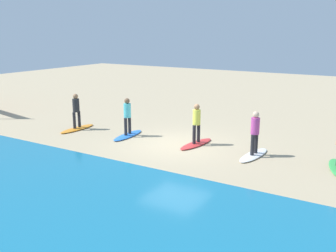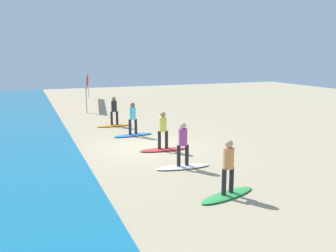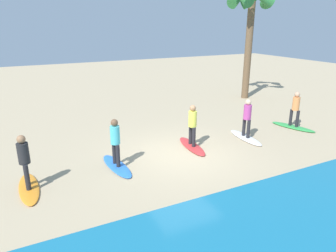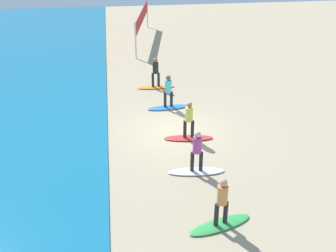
% 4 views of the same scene
% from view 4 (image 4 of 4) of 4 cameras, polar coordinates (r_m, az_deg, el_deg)
% --- Properties ---
extents(ground_plane, '(60.00, 60.00, 0.00)m').
position_cam_4_polar(ground_plane, '(17.53, 1.14, -0.83)').
color(ground_plane, tan).
extents(surfboard_green, '(1.12, 2.17, 0.09)m').
position_cam_4_polar(surfboard_green, '(12.54, 7.51, -13.91)').
color(surfboard_green, green).
rests_on(surfboard_green, ground).
extents(surfer_green, '(0.32, 0.45, 1.64)m').
position_cam_4_polar(surfer_green, '(11.92, 7.80, -10.32)').
color(surfer_green, '#232328').
rests_on(surfer_green, surfboard_green).
extents(surfboard_white, '(0.73, 2.14, 0.09)m').
position_cam_4_polar(surfboard_white, '(14.79, 4.08, -6.53)').
color(surfboard_white, white).
rests_on(surfboard_white, ground).
extents(surfer_white, '(0.32, 0.46, 1.64)m').
position_cam_4_polar(surfer_white, '(14.26, 4.21, -3.22)').
color(surfer_white, '#232328').
rests_on(surfer_white, surfboard_white).
extents(surfboard_red, '(0.79, 2.15, 0.09)m').
position_cam_4_polar(surfboard_red, '(16.96, 2.96, -1.74)').
color(surfboard_red, red).
rests_on(surfboard_red, ground).
extents(surfer_red, '(0.32, 0.46, 1.64)m').
position_cam_4_polar(surfer_red, '(16.50, 3.04, 1.28)').
color(surfer_red, '#232328').
rests_on(surfer_red, surfboard_red).
extents(surfboard_blue, '(0.73, 2.14, 0.09)m').
position_cam_4_polar(surfboard_blue, '(19.75, 0.04, 2.70)').
color(surfboard_blue, blue).
rests_on(surfboard_blue, ground).
extents(surfer_blue, '(0.32, 0.46, 1.64)m').
position_cam_4_polar(surfer_blue, '(19.36, 0.04, 5.37)').
color(surfer_blue, '#232328').
rests_on(surfer_blue, surfboard_blue).
extents(surfboard_orange, '(0.57, 2.10, 0.09)m').
position_cam_4_polar(surfboard_orange, '(22.28, -1.76, 5.63)').
color(surfboard_orange, orange).
rests_on(surfboard_orange, ground).
extents(surfer_orange, '(0.32, 0.46, 1.64)m').
position_cam_4_polar(surfer_orange, '(21.94, -1.80, 8.04)').
color(surfer_orange, '#232328').
rests_on(surfer_orange, surfboard_orange).
extents(volleyball_net, '(8.95, 1.75, 2.50)m').
position_cam_4_polar(volleyball_net, '(31.27, -3.76, 15.28)').
color(volleyball_net, silver).
rests_on(volleyball_net, ground).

